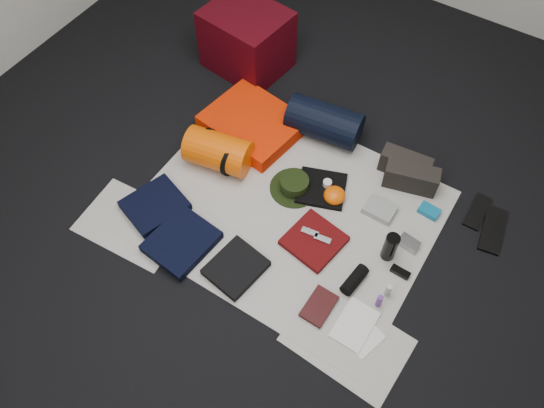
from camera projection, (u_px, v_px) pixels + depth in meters
The scene contains 37 objects.
floor at pixel (288, 211), 3.06m from camera, with size 4.50×4.50×0.02m, color black.
newspaper_mat at pixel (288, 210), 3.05m from camera, with size 1.60×1.30×0.01m, color silver.
newspaper_sheet_front_left at pixel (132, 223), 3.00m from camera, with size 0.58×0.40×0.00m, color silver.
newspaper_sheet_front_right at pixel (347, 340), 2.63m from camera, with size 0.58×0.40×0.00m, color silver.
red_cabinet at pixel (247, 40), 3.54m from camera, with size 0.51×0.43×0.43m, color #45050D.
sleeping_pad at pixel (253, 123), 3.34m from camera, with size 0.56×0.46×0.10m, color #F22A02.
stuff_sack at pixel (218, 151), 3.14m from camera, with size 0.22×0.22×0.38m, color #E95303.
sack_strap_left at pixel (205, 145), 3.17m from camera, with size 0.22×0.22×0.03m, color black.
sack_strap_right at pixel (232, 159), 3.11m from camera, with size 0.22×0.22×0.03m, color black.
navy_duffel at pixel (324, 122), 3.26m from camera, with size 0.24×0.24×0.45m, color black.
boonie_brim at pixel (294, 188), 3.13m from camera, with size 0.29×0.29×0.01m, color black.
boonie_crown at pixel (294, 184), 3.09m from camera, with size 0.17×0.17×0.07m, color black.
hiking_boot_left at pixel (405, 164), 3.14m from camera, with size 0.29×0.11×0.15m, color black.
hiking_boot_right at pixel (411, 178), 3.08m from camera, with size 0.31×0.12×0.15m, color black.
flip_flop_left at pixel (477, 212), 3.04m from camera, with size 0.09×0.25×0.01m, color black.
flip_flop_right at pixel (493, 230), 2.97m from camera, with size 0.11×0.31×0.02m, color black.
trousers_navy_a at pixel (155, 205), 3.04m from camera, with size 0.28×0.32×0.05m, color black.
trousers_navy_b at pixel (182, 242), 2.90m from camera, with size 0.31×0.35×0.05m, color black.
trousers_charcoal at pixel (236, 268), 2.82m from camera, with size 0.25×0.29×0.04m, color black.
black_tshirt at pixel (321, 188), 3.11m from camera, with size 0.28×0.26×0.03m, color black.
red_shirt at pixel (314, 240), 2.92m from camera, with size 0.28×0.28×0.04m, color #52080A.
orange_stuff_sack at pixel (335, 195), 3.05m from camera, with size 0.13×0.13×0.08m, color #E95303.
first_aid_pouch at pixel (379, 209), 3.03m from camera, with size 0.17×0.13×0.04m, color gray.
water_bottle at pixel (390, 247), 2.81m from camera, with size 0.08×0.08×0.19m, color black.
speaker at pixel (354, 280), 2.77m from camera, with size 0.07×0.07×0.18m, color black.
compact_camera at pixel (409, 243), 2.91m from camera, with size 0.11×0.07×0.05m, color #A5A4A9.
cyan_case at pixel (429, 211), 3.02m from camera, with size 0.12×0.07×0.04m, color #0E658D.
toiletry_purple at pixel (379, 301), 2.70m from camera, with size 0.03×0.03×0.09m, color #5E2780.
toiletry_clear at pixel (388, 290), 2.73m from camera, with size 0.03×0.03×0.09m, color #B2B7B1.
paperback_book at pixel (319, 306), 2.71m from camera, with size 0.13×0.20×0.03m, color black.
map_booklet at pixel (355, 325), 2.67m from camera, with size 0.17×0.25×0.01m, color silver.
map_printout at pixel (364, 338), 2.63m from camera, with size 0.14×0.18×0.01m, color silver.
sunglasses at pixel (400, 272), 2.82m from camera, with size 0.11×0.04×0.03m, color black.
key_cluster at pixel (145, 218), 3.01m from camera, with size 0.08×0.08×0.01m, color #A5A4A9.
tape_roll at pixel (327, 183), 3.10m from camera, with size 0.05×0.05×0.04m, color silver.
energy_bar_a at pixel (310, 232), 2.92m from camera, with size 0.10×0.04×0.01m, color #A5A4A9.
energy_bar_b at pixel (322, 239), 2.89m from camera, with size 0.10×0.04×0.01m, color #A5A4A9.
Camera 1 is at (0.80, -1.43, 2.58)m, focal length 35.00 mm.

